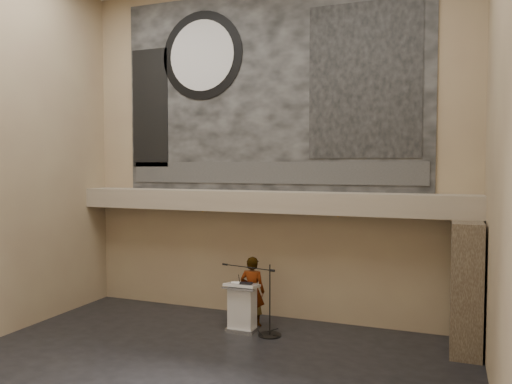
% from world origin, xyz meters
% --- Properties ---
extents(floor, '(10.00, 10.00, 0.00)m').
position_xyz_m(floor, '(0.00, 0.00, 0.00)').
color(floor, black).
rests_on(floor, ground).
extents(wall_back, '(10.00, 0.02, 8.50)m').
position_xyz_m(wall_back, '(0.00, 4.00, 4.25)').
color(wall_back, '#90765B').
rests_on(wall_back, floor).
extents(wall_front, '(10.00, 0.02, 8.50)m').
position_xyz_m(wall_front, '(0.00, -4.00, 4.25)').
color(wall_front, '#90765B').
rests_on(wall_front, floor).
extents(wall_right, '(0.02, 8.00, 8.50)m').
position_xyz_m(wall_right, '(5.00, 0.00, 4.25)').
color(wall_right, '#90765B').
rests_on(wall_right, floor).
extents(soffit, '(10.00, 0.80, 0.50)m').
position_xyz_m(soffit, '(0.00, 3.60, 2.95)').
color(soffit, gray).
rests_on(soffit, wall_back).
extents(sprinkler_left, '(0.04, 0.04, 0.06)m').
position_xyz_m(sprinkler_left, '(-1.60, 3.55, 2.67)').
color(sprinkler_left, '#B2893D').
rests_on(sprinkler_left, soffit).
extents(sprinkler_right, '(0.04, 0.04, 0.06)m').
position_xyz_m(sprinkler_right, '(1.90, 3.55, 2.67)').
color(sprinkler_right, '#B2893D').
rests_on(sprinkler_right, soffit).
extents(banner, '(8.00, 0.05, 5.00)m').
position_xyz_m(banner, '(0.00, 3.97, 5.70)').
color(banner, black).
rests_on(banner, wall_back).
extents(banner_text_strip, '(7.76, 0.02, 0.55)m').
position_xyz_m(banner_text_strip, '(0.00, 3.93, 3.65)').
color(banner_text_strip, '#303030').
rests_on(banner_text_strip, banner).
extents(banner_clock_rim, '(2.30, 0.02, 2.30)m').
position_xyz_m(banner_clock_rim, '(-1.80, 3.93, 6.70)').
color(banner_clock_rim, black).
rests_on(banner_clock_rim, banner).
extents(banner_clock_face, '(1.84, 0.02, 1.84)m').
position_xyz_m(banner_clock_face, '(-1.80, 3.91, 6.70)').
color(banner_clock_face, silver).
rests_on(banner_clock_face, banner).
extents(banner_building_print, '(2.60, 0.02, 3.60)m').
position_xyz_m(banner_building_print, '(2.40, 3.93, 5.80)').
color(banner_building_print, black).
rests_on(banner_building_print, banner).
extents(banner_brick_print, '(1.10, 0.02, 3.20)m').
position_xyz_m(banner_brick_print, '(-3.40, 3.93, 5.40)').
color(banner_brick_print, black).
rests_on(banner_brick_print, banner).
extents(stone_pier, '(0.60, 1.40, 2.70)m').
position_xyz_m(stone_pier, '(4.65, 3.15, 1.35)').
color(stone_pier, '#433629').
rests_on(stone_pier, floor).
extents(lectern, '(0.74, 0.54, 1.14)m').
position_xyz_m(lectern, '(-0.13, 2.66, 0.55)').
color(lectern, silver).
rests_on(lectern, floor).
extents(binder, '(0.33, 0.29, 0.04)m').
position_xyz_m(binder, '(-0.03, 2.63, 1.12)').
color(binder, black).
rests_on(binder, lectern).
extents(papers, '(0.32, 0.36, 0.00)m').
position_xyz_m(papers, '(-0.30, 2.66, 1.10)').
color(papers, white).
rests_on(papers, lectern).
extents(speaker_person, '(0.63, 0.43, 1.67)m').
position_xyz_m(speaker_person, '(-0.05, 3.08, 0.83)').
color(speaker_person, white).
rests_on(speaker_person, floor).
extents(mic_stand, '(1.54, 0.52, 1.62)m').
position_xyz_m(mic_stand, '(0.53, 2.58, 0.25)').
color(mic_stand, black).
rests_on(mic_stand, floor).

